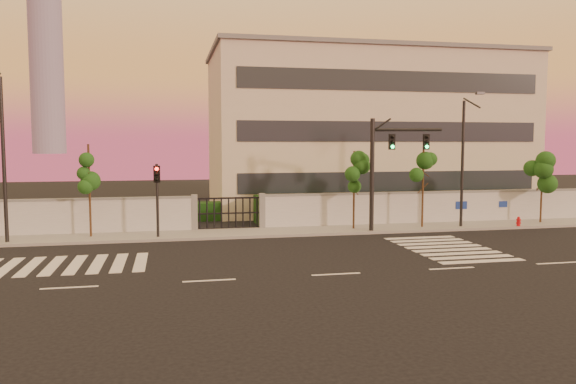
{
  "coord_description": "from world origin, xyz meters",
  "views": [
    {
      "loc": [
        -6.41,
        -21.0,
        5.19
      ],
      "look_at": [
        -0.68,
        6.0,
        2.78
      ],
      "focal_mm": 35.0,
      "sensor_mm": 36.0,
      "label": 1
    }
  ],
  "objects": [
    {
      "name": "traffic_signal_secondary",
      "position": [
        -7.06,
        9.77,
        2.59
      ],
      "size": [
        0.32,
        0.32,
        4.09
      ],
      "rotation": [
        0.0,
        0.0,
        -0.22
      ],
      "color": "black",
      "rests_on": "ground"
    },
    {
      "name": "distant_skyscraper",
      "position": [
        -65.0,
        280.0,
        61.98
      ],
      "size": [
        16.0,
        16.0,
        118.0
      ],
      "color": "slate",
      "rests_on": "ground"
    },
    {
      "name": "ground",
      "position": [
        0.0,
        0.0,
        0.0
      ],
      "size": [
        120.0,
        120.0,
        0.0
      ],
      "primitive_type": "plane",
      "color": "black",
      "rests_on": "ground"
    },
    {
      "name": "road_markings",
      "position": [
        -1.58,
        3.76,
        0.01
      ],
      "size": [
        57.0,
        7.62,
        0.02
      ],
      "color": "silver",
      "rests_on": "ground"
    },
    {
      "name": "institutional_building",
      "position": [
        9.0,
        21.99,
        6.16
      ],
      "size": [
        24.4,
        12.4,
        12.25
      ],
      "color": "beige",
      "rests_on": "ground"
    },
    {
      "name": "sidewalk",
      "position": [
        0.0,
        10.5,
        0.07
      ],
      "size": [
        60.0,
        3.0,
        0.15
      ],
      "primitive_type": "cube",
      "color": "gray",
      "rests_on": "ground"
    },
    {
      "name": "street_tree_f",
      "position": [
        16.8,
        10.44,
        3.35
      ],
      "size": [
        1.53,
        1.22,
        4.55
      ],
      "color": "#382314",
      "rests_on": "ground"
    },
    {
      "name": "streetlight_east",
      "position": [
        10.92,
        9.75,
        4.37
      ],
      "size": [
        0.48,
        1.95,
        8.09
      ],
      "color": "black",
      "rests_on": "ground"
    },
    {
      "name": "perimeter_wall",
      "position": [
        0.1,
        12.0,
        1.07
      ],
      "size": [
        60.0,
        0.36,
        2.2
      ],
      "color": "#ADB0B4",
      "rests_on": "ground"
    },
    {
      "name": "street_tree_c",
      "position": [
        -10.6,
        10.68,
        3.78
      ],
      "size": [
        1.43,
        1.14,
        5.14
      ],
      "color": "#382314",
      "rests_on": "ground"
    },
    {
      "name": "hedge_row",
      "position": [
        1.17,
        14.74,
        0.82
      ],
      "size": [
        41.0,
        4.25,
        1.8
      ],
      "color": "#163610",
      "rests_on": "ground"
    },
    {
      "name": "street_tree_e",
      "position": [
        8.54,
        10.22,
        3.76
      ],
      "size": [
        1.45,
        1.16,
        5.11
      ],
      "color": "#382314",
      "rests_on": "ground"
    },
    {
      "name": "traffic_signal_main",
      "position": [
        5.83,
        9.47,
        4.17
      ],
      "size": [
        4.08,
        1.51,
        6.6
      ],
      "rotation": [
        0.0,
        0.0,
        -0.34
      ],
      "color": "black",
      "rests_on": "ground"
    },
    {
      "name": "fire_hydrant",
      "position": [
        14.38,
        9.22,
        0.36
      ],
      "size": [
        0.29,
        0.27,
        0.73
      ],
      "rotation": [
        0.0,
        0.0,
        -0.21
      ],
      "color": "red",
      "rests_on": "ground"
    },
    {
      "name": "street_tree_d",
      "position": [
        4.27,
        10.47,
        3.48
      ],
      "size": [
        1.4,
        1.11,
        4.73
      ],
      "color": "#382314",
      "rests_on": "ground"
    },
    {
      "name": "streetlight_west",
      "position": [
        -14.6,
        9.58,
        4.82
      ],
      "size": [
        0.53,
        2.14,
        8.91
      ],
      "color": "black",
      "rests_on": "ground"
    }
  ]
}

